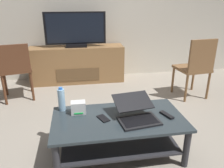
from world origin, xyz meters
TOP-DOWN VIEW (x-y plane):
  - ground_plane at (0.00, 0.00)m, footprint 7.68×7.68m
  - back_wall at (0.00, 2.20)m, footprint 6.40×0.12m
  - coffee_table at (-0.03, -0.29)m, footprint 1.24×0.65m
  - media_cabinet at (-0.38, 1.88)m, footprint 1.67×0.42m
  - television at (-0.38, 1.86)m, footprint 1.05×0.20m
  - dining_chair at (1.36, 0.85)m, footprint 0.49×0.49m
  - side_chair at (-1.28, 1.21)m, footprint 0.53×0.53m
  - laptop at (0.13, -0.32)m, footprint 0.41×0.45m
  - router_box at (-0.40, -0.13)m, footprint 0.14×0.10m
  - water_bottle_near at (-0.56, -0.04)m, footprint 0.07×0.07m
  - cell_phone at (-0.18, -0.28)m, footprint 0.12×0.16m
  - tv_remote at (0.43, -0.33)m, footprint 0.10×0.17m

SIDE VIEW (x-z plane):
  - ground_plane at x=0.00m, z-range 0.00..0.00m
  - coffee_table at x=-0.03m, z-range 0.08..0.48m
  - media_cabinet at x=-0.38m, z-range 0.00..0.65m
  - cell_phone at x=-0.18m, z-range 0.40..0.41m
  - tv_remote at x=0.43m, z-range 0.40..0.42m
  - laptop at x=0.13m, z-range 0.37..0.55m
  - router_box at x=-0.40m, z-range 0.40..0.52m
  - side_chair at x=-1.28m, z-range 0.07..0.94m
  - water_bottle_near at x=-0.56m, z-range 0.40..0.64m
  - dining_chair at x=1.36m, z-range 0.05..0.98m
  - television at x=-0.38m, z-range 0.64..1.24m
  - back_wall at x=0.00m, z-range 0.00..2.80m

